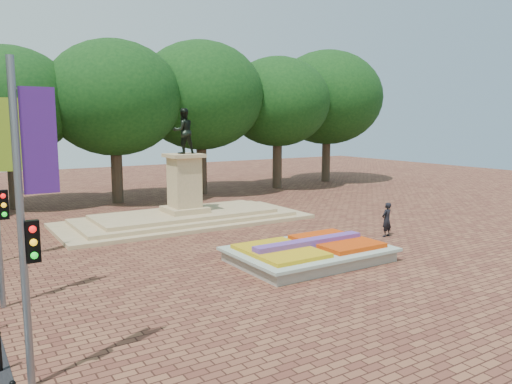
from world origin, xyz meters
The scene contains 6 objects.
ground centered at (0.00, 0.00, 0.00)m, with size 90.00×90.00×0.00m, color brown.
flower_bed centered at (1.03, -2.00, 0.38)m, with size 6.30×4.30×0.91m.
monument centered at (0.00, 8.00, 0.88)m, with size 14.00×6.00×6.40m.
tree_row_back centered at (2.33, 18.00, 6.67)m, with size 44.80×8.80×10.43m.
banner_poles centered at (-10.08, -1.31, 3.88)m, with size 0.88×11.17×7.00m.
pedestrian centered at (6.99, -0.61, 0.86)m, with size 0.63×0.41×1.72m, color black.
Camera 1 is at (-11.52, -17.64, 5.70)m, focal length 35.00 mm.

